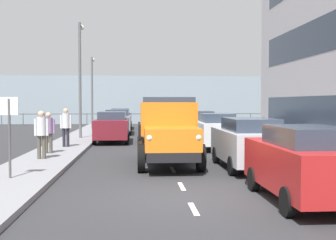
{
  "coord_description": "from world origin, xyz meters",
  "views": [
    {
      "loc": [
        1.19,
        10.11,
        2.26
      ],
      "look_at": [
        -0.39,
        -11.82,
        1.34
      ],
      "focal_mm": 46.07,
      "sensor_mm": 36.0,
      "label": 1
    }
  ],
  "objects_px": {
    "car_grey_oppositeside_1": "(117,121)",
    "car_black_kerbside_3": "(199,124)",
    "car_red_kerbside_near": "(305,163)",
    "lamp_post_far": "(92,85)",
    "street_sign": "(9,123)",
    "car_maroon_oppositeside_0": "(112,127)",
    "car_white_kerbside_2": "(216,130)",
    "truck_vintage_orange": "(168,133)",
    "car_navy_oppositeside_2": "(120,118)",
    "pedestrian_strolling": "(66,124)",
    "pedestrian_couple_b": "(41,130)",
    "car_silver_kerbside_1": "(249,142)",
    "pedestrian_near_railing": "(48,129)",
    "lamp_post_promenade": "(80,70)"
  },
  "relations": [
    {
      "from": "car_navy_oppositeside_2",
      "to": "street_sign",
      "type": "distance_m",
      "value": 24.32
    },
    {
      "from": "car_silver_kerbside_1",
      "to": "street_sign",
      "type": "distance_m",
      "value": 7.64
    },
    {
      "from": "truck_vintage_orange",
      "to": "car_maroon_oppositeside_0",
      "type": "relative_size",
      "value": 1.39
    },
    {
      "from": "pedestrian_couple_b",
      "to": "pedestrian_near_railing",
      "type": "bearing_deg",
      "value": -86.69
    },
    {
      "from": "car_maroon_oppositeside_0",
      "to": "pedestrian_strolling",
      "type": "bearing_deg",
      "value": 61.32
    },
    {
      "from": "car_maroon_oppositeside_0",
      "to": "car_grey_oppositeside_1",
      "type": "height_order",
      "value": "same"
    },
    {
      "from": "car_white_kerbside_2",
      "to": "car_black_kerbside_3",
      "type": "xyz_separation_m",
      "value": [
        0.0,
        -5.53,
        0.0
      ]
    },
    {
      "from": "truck_vintage_orange",
      "to": "street_sign",
      "type": "xyz_separation_m",
      "value": [
        4.62,
        2.91,
        0.5
      ]
    },
    {
      "from": "car_navy_oppositeside_2",
      "to": "car_white_kerbside_2",
      "type": "bearing_deg",
      "value": 107.96
    },
    {
      "from": "pedestrian_couple_b",
      "to": "pedestrian_near_railing",
      "type": "xyz_separation_m",
      "value": [
        0.1,
        -1.79,
        -0.07
      ]
    },
    {
      "from": "car_grey_oppositeside_1",
      "to": "car_black_kerbside_3",
      "type": "bearing_deg",
      "value": 138.21
    },
    {
      "from": "truck_vintage_orange",
      "to": "car_grey_oppositeside_1",
      "type": "xyz_separation_m",
      "value": [
        2.49,
        -15.52,
        -0.28
      ]
    },
    {
      "from": "truck_vintage_orange",
      "to": "car_red_kerbside_near",
      "type": "distance_m",
      "value": 6.29
    },
    {
      "from": "truck_vintage_orange",
      "to": "car_white_kerbside_2",
      "type": "relative_size",
      "value": 1.44
    },
    {
      "from": "pedestrian_near_railing",
      "to": "lamp_post_promenade",
      "type": "height_order",
      "value": "lamp_post_promenade"
    },
    {
      "from": "car_red_kerbside_near",
      "to": "lamp_post_promenade",
      "type": "distance_m",
      "value": 18.24
    },
    {
      "from": "car_black_kerbside_3",
      "to": "lamp_post_far",
      "type": "xyz_separation_m",
      "value": [
        7.39,
        -9.35,
        2.73
      ]
    },
    {
      "from": "car_silver_kerbside_1",
      "to": "car_grey_oppositeside_1",
      "type": "distance_m",
      "value": 17.11
    },
    {
      "from": "truck_vintage_orange",
      "to": "pedestrian_near_railing",
      "type": "xyz_separation_m",
      "value": [
        4.75,
        -2.93,
        -0.04
      ]
    },
    {
      "from": "lamp_post_promenade",
      "to": "truck_vintage_orange",
      "type": "bearing_deg",
      "value": 112.39
    },
    {
      "from": "lamp_post_far",
      "to": "street_sign",
      "type": "relative_size",
      "value": 2.55
    },
    {
      "from": "car_red_kerbside_near",
      "to": "car_white_kerbside_2",
      "type": "relative_size",
      "value": 1.04
    },
    {
      "from": "car_red_kerbside_near",
      "to": "car_black_kerbside_3",
      "type": "xyz_separation_m",
      "value": [
        0.0,
        -16.58,
        0.0
      ]
    },
    {
      "from": "car_silver_kerbside_1",
      "to": "car_navy_oppositeside_2",
      "type": "distance_m",
      "value": 22.69
    },
    {
      "from": "car_white_kerbside_2",
      "to": "lamp_post_far",
      "type": "height_order",
      "value": "lamp_post_far"
    },
    {
      "from": "car_navy_oppositeside_2",
      "to": "street_sign",
      "type": "bearing_deg",
      "value": 84.96
    },
    {
      "from": "truck_vintage_orange",
      "to": "pedestrian_strolling",
      "type": "distance_m",
      "value": 7.04
    },
    {
      "from": "car_navy_oppositeside_2",
      "to": "pedestrian_strolling",
      "type": "relative_size",
      "value": 2.51
    },
    {
      "from": "car_silver_kerbside_1",
      "to": "street_sign",
      "type": "bearing_deg",
      "value": 16.16
    },
    {
      "from": "truck_vintage_orange",
      "to": "lamp_post_far",
      "type": "xyz_separation_m",
      "value": [
        4.72,
        -20.26,
        2.44
      ]
    },
    {
      "from": "pedestrian_couple_b",
      "to": "lamp_post_far",
      "type": "relative_size",
      "value": 0.31
    },
    {
      "from": "car_black_kerbside_3",
      "to": "lamp_post_promenade",
      "type": "xyz_separation_m",
      "value": [
        7.12,
        0.11,
        3.28
      ]
    },
    {
      "from": "car_grey_oppositeside_1",
      "to": "lamp_post_far",
      "type": "xyz_separation_m",
      "value": [
        2.23,
        -4.74,
        2.73
      ]
    },
    {
      "from": "car_red_kerbside_near",
      "to": "pedestrian_strolling",
      "type": "bearing_deg",
      "value": -57.41
    },
    {
      "from": "pedestrian_couple_b",
      "to": "lamp_post_far",
      "type": "distance_m",
      "value": 19.26
    },
    {
      "from": "car_grey_oppositeside_1",
      "to": "truck_vintage_orange",
      "type": "bearing_deg",
      "value": 99.11
    },
    {
      "from": "car_red_kerbside_near",
      "to": "car_grey_oppositeside_1",
      "type": "xyz_separation_m",
      "value": [
        5.16,
        -21.2,
        0.0
      ]
    },
    {
      "from": "car_silver_kerbside_1",
      "to": "lamp_post_promenade",
      "type": "xyz_separation_m",
      "value": [
        7.12,
        -11.59,
        3.27
      ]
    },
    {
      "from": "car_navy_oppositeside_2",
      "to": "pedestrian_couple_b",
      "type": "bearing_deg",
      "value": 83.91
    },
    {
      "from": "car_silver_kerbside_1",
      "to": "car_navy_oppositeside_2",
      "type": "xyz_separation_m",
      "value": [
        5.16,
        -22.1,
        0.0
      ]
    },
    {
      "from": "car_silver_kerbside_1",
      "to": "car_maroon_oppositeside_0",
      "type": "height_order",
      "value": "same"
    },
    {
      "from": "truck_vintage_orange",
      "to": "street_sign",
      "type": "height_order",
      "value": "truck_vintage_orange"
    },
    {
      "from": "lamp_post_far",
      "to": "street_sign",
      "type": "distance_m",
      "value": 23.25
    },
    {
      "from": "car_black_kerbside_3",
      "to": "car_maroon_oppositeside_0",
      "type": "distance_m",
      "value": 5.49
    },
    {
      "from": "pedestrian_couple_b",
      "to": "pedestrian_strolling",
      "type": "xyz_separation_m",
      "value": [
        -0.19,
        -4.31,
        0.02
      ]
    },
    {
      "from": "car_navy_oppositeside_2",
      "to": "pedestrian_near_railing",
      "type": "bearing_deg",
      "value": 83.0
    },
    {
      "from": "car_white_kerbside_2",
      "to": "car_silver_kerbside_1",
      "type": "bearing_deg",
      "value": 90.0
    },
    {
      "from": "car_grey_oppositeside_1",
      "to": "pedestrian_strolling",
      "type": "bearing_deg",
      "value": 78.97
    },
    {
      "from": "truck_vintage_orange",
      "to": "car_navy_oppositeside_2",
      "type": "relative_size",
      "value": 1.24
    },
    {
      "from": "car_black_kerbside_3",
      "to": "lamp_post_promenade",
      "type": "distance_m",
      "value": 7.84
    }
  ]
}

